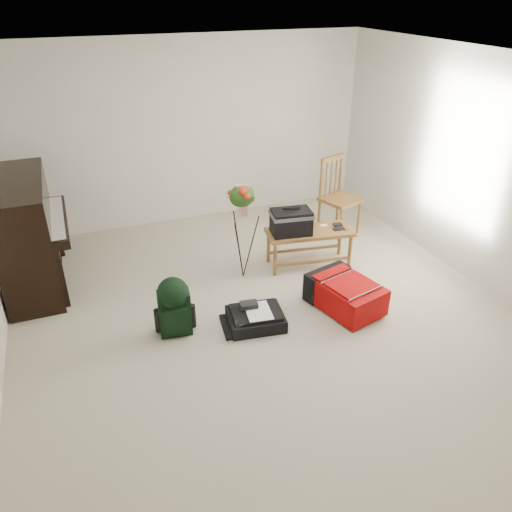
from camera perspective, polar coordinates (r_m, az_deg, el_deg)
name	(u,v)px	position (r m, az deg, el deg)	size (l,w,h in m)	color
floor	(266,318)	(5.22, 1.19, -7.12)	(5.00, 5.50, 0.01)	#BCB297
ceiling	(270,63)	(4.26, 1.56, 21.22)	(5.00, 5.50, 0.01)	white
wall_back	(191,133)	(7.08, -7.44, 13.81)	(5.00, 0.04, 2.50)	silver
wall_right	(482,174)	(5.96, 24.44, 8.55)	(0.04, 5.50, 2.50)	silver
piano	(29,236)	(6.05, -24.54, 2.05)	(0.71, 1.50, 1.25)	black
bench	(298,226)	(5.86, 4.83, 3.47)	(1.08, 0.57, 0.79)	olive
dining_chair	(339,197)	(6.88, 9.47, 6.67)	(0.57, 0.57, 1.04)	olive
red_suitcase	(343,291)	(5.40, 9.89, -4.00)	(0.68, 0.88, 0.33)	#C40908
black_duffel	(256,318)	(5.08, -0.06, -7.06)	(0.61, 0.52, 0.23)	black
green_backpack	(174,304)	(4.89, -9.35, -5.41)	(0.33, 0.31, 0.62)	black
flower_stand	(243,232)	(5.65, -1.54, 2.73)	(0.46, 0.46, 1.19)	black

